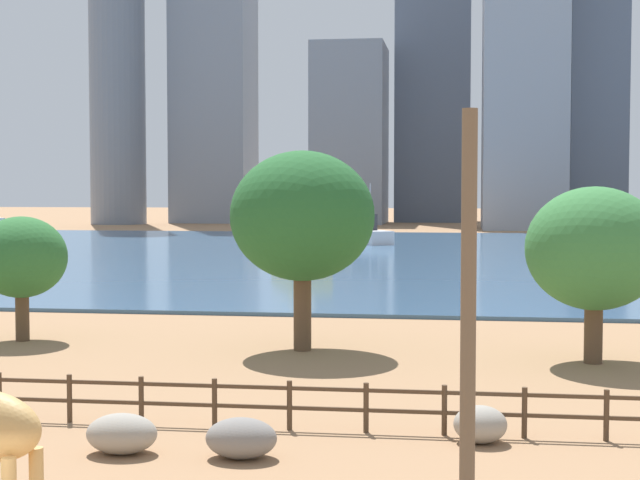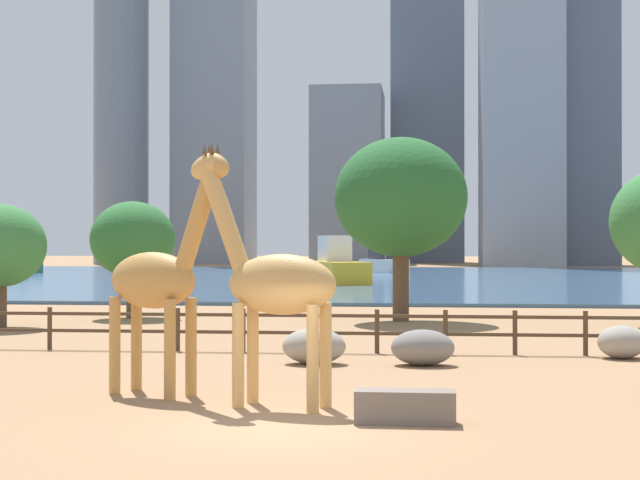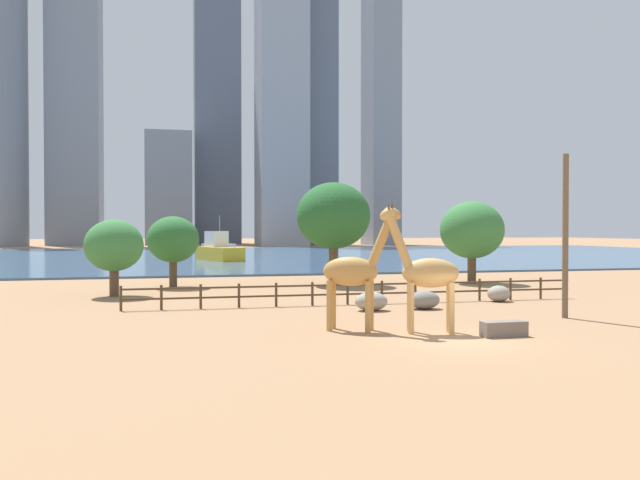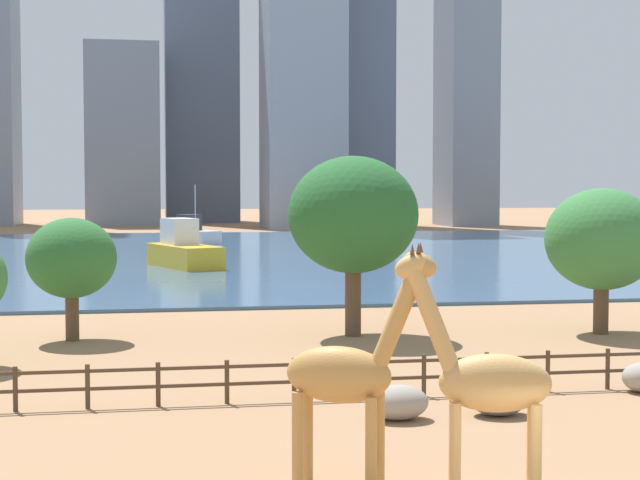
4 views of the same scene
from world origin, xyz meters
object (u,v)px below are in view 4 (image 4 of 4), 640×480
giraffe_companion (347,374)px  tree_left_small (71,259)px  tree_right_tall (602,240)px  boulder_small (498,399)px  boat_tug (193,233)px  giraffe_tall (486,382)px  tree_center_broad (353,215)px  boat_ferry (184,250)px  boulder_near_fence (398,402)px

giraffe_companion → tree_left_small: (-7.28, 21.84, 0.97)m
tree_right_tall → tree_left_small: tree_right_tall is taller
boulder_small → tree_right_tall: size_ratio=0.27×
tree_right_tall → tree_left_small: (-22.70, 1.99, -0.69)m
tree_right_tall → boat_tug: (-14.66, 70.41, -2.84)m
giraffe_tall → tree_left_small: giraffe_tall is taller
tree_center_broad → boat_tug: (-3.82, 69.15, -3.92)m
tree_center_broad → tree_right_tall: 10.97m
boat_ferry → tree_center_broad: bearing=-10.5°
tree_right_tall → boat_tug: boat_tug is taller
giraffe_tall → boulder_near_fence: (-0.01, 7.08, -1.97)m
boulder_near_fence → tree_left_small: 19.01m
boulder_small → tree_left_small: size_ratio=0.33×
tree_left_small → tree_right_tall: bearing=-5.0°
tree_center_broad → tree_right_tall: tree_center_broad is taller
boulder_near_fence → boat_ferry: bearing=94.5°
boulder_near_fence → boat_tug: 84.39m
boulder_near_fence → tree_center_broad: bearing=82.7°
giraffe_companion → tree_center_broad: bearing=106.2°
tree_right_tall → boulder_near_fence: bearing=-132.5°
boulder_small → tree_left_small: tree_left_small is taller
tree_right_tall → giraffe_tall: bearing=-121.3°
boat_tug → boat_ferry: bearing=-34.2°
tree_right_tall → boat_ferry: tree_right_tall is taller
boulder_small → tree_center_broad: size_ratio=0.22×
tree_center_broad → boat_ferry: (-5.99, 36.16, -3.73)m
giraffe_companion → giraffe_tall: bearing=4.3°
giraffe_tall → boulder_small: 7.91m
tree_center_broad → giraffe_tall: bearing=-94.9°
giraffe_tall → tree_center_broad: size_ratio=0.68×
tree_left_small → boat_ferry: bearing=80.6°
boulder_small → boat_ferry: boat_ferry is taller
giraffe_tall → tree_right_tall: tree_right_tall is taller
tree_right_tall → tree_left_small: bearing=175.0°
tree_left_small → boat_tug: bearing=83.3°
tree_right_tall → boat_ferry: bearing=114.2°
boulder_near_fence → boat_ferry: boat_ferry is taller
boulder_small → boat_tug: boat_tug is taller
giraffe_tall → boulder_near_fence: bearing=-73.3°
giraffe_tall → boulder_small: size_ratio=3.10×
boulder_small → boat_ferry: (-6.97, 51.36, 1.01)m
tree_center_broad → tree_left_small: 12.01m
boat_ferry → boulder_near_fence: bearing=-15.4°
giraffe_tall → tree_right_tall: 24.66m
tree_left_small → tree_center_broad: bearing=-3.5°
giraffe_companion → boat_tug: boat_tug is taller
giraffe_companion → tree_left_small: 23.04m
boat_tug → giraffe_tall: bearing=-29.3°
boat_ferry → boat_tug: size_ratio=1.21×
boat_ferry → boat_tug: bearing=156.4°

